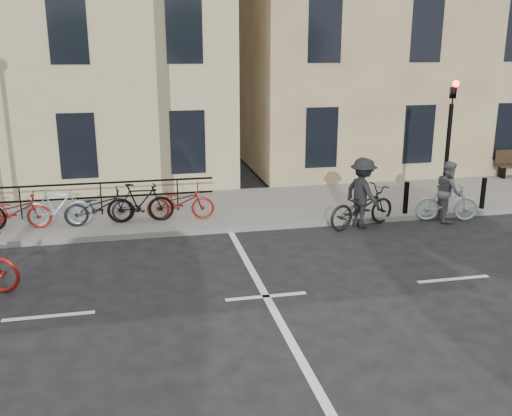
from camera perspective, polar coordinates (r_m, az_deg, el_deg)
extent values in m
plane|color=black|center=(11.15, 1.01, -8.85)|extent=(120.00, 120.00, 0.00)
cube|color=slate|center=(16.59, -17.48, -0.93)|extent=(46.00, 4.00, 0.15)
cube|color=#9F8360|center=(25.55, 14.94, 18.72)|extent=(14.00, 10.00, 12.00)
cylinder|color=black|center=(16.84, 18.53, 4.75)|extent=(0.12, 0.12, 3.00)
imported|color=black|center=(16.61, 19.12, 11.36)|extent=(0.15, 0.18, 0.90)
sphere|color=#FF0C05|center=(16.50, 19.37, 11.66)|extent=(0.18, 0.18, 0.18)
cylinder|color=black|center=(16.41, 14.77, 1.01)|extent=(0.14, 0.14, 0.90)
cylinder|color=black|center=(17.61, 21.76, 1.39)|extent=(0.14, 0.14, 0.90)
cube|color=black|center=(22.07, 23.37, 3.30)|extent=(0.06, 0.38, 0.40)
cube|color=black|center=(16.39, -18.89, 0.75)|extent=(8.30, 0.04, 0.95)
imported|color=maroon|center=(15.70, -23.03, -0.33)|extent=(1.80, 0.63, 0.95)
imported|color=#99BDC9|center=(15.51, -19.25, 0.08)|extent=(1.75, 0.49, 1.05)
imported|color=black|center=(15.43, -15.37, 0.12)|extent=(1.80, 0.63, 0.95)
imported|color=black|center=(15.38, -11.48, 0.53)|extent=(1.75, 0.49, 1.05)
imported|color=maroon|center=(15.44, -7.58, 0.57)|extent=(1.80, 0.63, 0.95)
imported|color=#99BDC9|center=(16.53, 18.57, 0.52)|extent=(1.80, 0.87, 1.04)
imported|color=#56565B|center=(16.45, 18.66, 1.58)|extent=(0.80, 0.94, 1.67)
imported|color=black|center=(15.39, 10.54, 0.12)|extent=(2.23, 1.38, 1.11)
imported|color=black|center=(15.29, 10.61, 1.50)|extent=(1.05, 1.37, 1.87)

